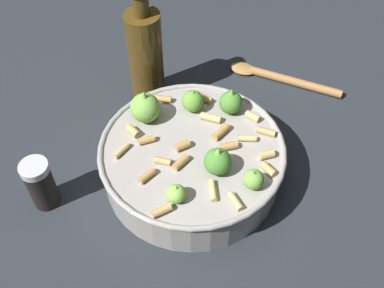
{
  "coord_description": "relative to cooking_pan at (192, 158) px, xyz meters",
  "views": [
    {
      "loc": [
        0.44,
        0.01,
        0.6
      ],
      "look_at": [
        0.0,
        0.0,
        0.08
      ],
      "focal_mm": 42.4,
      "sensor_mm": 36.0,
      "label": 1
    }
  ],
  "objects": [
    {
      "name": "ground_plane",
      "position": [
        0.0,
        -0.0,
        -0.04
      ],
      "size": [
        2.4,
        2.4,
        0.0
      ],
      "primitive_type": "plane",
      "color": "#23282D"
    },
    {
      "name": "cooking_pan",
      "position": [
        0.0,
        0.0,
        0.0
      ],
      "size": [
        0.29,
        0.29,
        0.13
      ],
      "color": "#9E9993",
      "rests_on": "ground"
    },
    {
      "name": "pepper_shaker",
      "position": [
        0.06,
        -0.23,
        0.0
      ],
      "size": [
        0.04,
        0.04,
        0.09
      ],
      "color": "black",
      "rests_on": "ground"
    },
    {
      "name": "olive_oil_bottle",
      "position": [
        -0.19,
        -0.08,
        0.05
      ],
      "size": [
        0.06,
        0.06,
        0.23
      ],
      "color": "#4C3814",
      "rests_on": "ground"
    },
    {
      "name": "wooden_spoon",
      "position": [
        -0.23,
        0.16,
        -0.03
      ],
      "size": [
        0.11,
        0.22,
        0.02
      ],
      "color": "#9E703D",
      "rests_on": "ground"
    }
  ]
}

